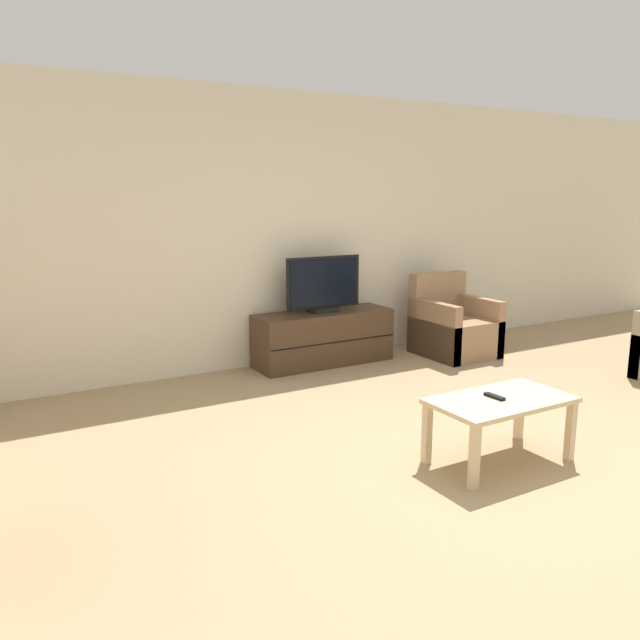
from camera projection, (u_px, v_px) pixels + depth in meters
The scene contains 7 objects.
ground_plane at pixel (509, 460), 4.08m from camera, with size 24.00×24.00×0.00m, color #9E8460.
wall_back at pixel (296, 230), 6.32m from camera, with size 12.00×0.06×2.70m.
tv_stand at pixel (323, 338), 6.35m from camera, with size 1.43×0.47×0.54m.
tv at pixel (324, 286), 6.24m from camera, with size 0.83×0.18×0.56m.
armchair at pixel (453, 329), 6.71m from camera, with size 0.70×0.76×0.86m.
coffee_table at pixel (501, 408), 3.98m from camera, with size 0.92×0.51×0.43m.
remote at pixel (494, 396), 3.97m from camera, with size 0.05×0.15×0.02m.
Camera 1 is at (-2.98, -2.69, 1.71)m, focal length 35.00 mm.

